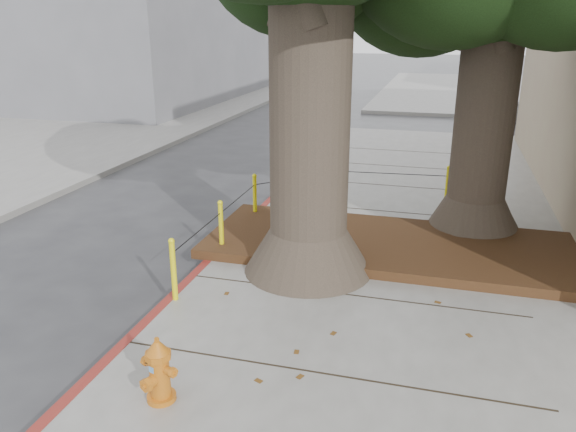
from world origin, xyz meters
name	(u,v)px	position (x,y,z in m)	size (l,w,h in m)	color
ground	(279,377)	(0.00, 0.00, 0.00)	(140.00, 140.00, 0.00)	#28282B
sidewalk_far	(525,92)	(6.00, 30.00, 0.07)	(16.00, 20.00, 0.15)	slate
curb_red	(206,267)	(-2.00, 2.50, 0.07)	(0.14, 26.00, 0.16)	maroon
planter_bed	(391,245)	(0.90, 3.90, 0.23)	(6.40, 2.60, 0.16)	black
bollard_ring	(300,205)	(-0.87, 4.38, 0.66)	(3.79, 5.39, 0.95)	yellow
fire_hydrant	(159,370)	(-1.03, -0.91, 0.51)	(0.39, 0.39, 0.74)	orange
car_silver	(508,110)	(4.09, 19.15, 0.53)	(1.26, 3.13, 1.07)	#A0A0A5
car_dark	(163,97)	(-11.43, 19.28, 0.53)	(1.48, 3.65, 1.06)	black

